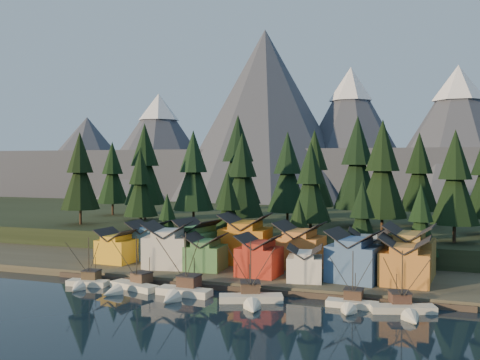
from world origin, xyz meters
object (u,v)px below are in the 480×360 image
(house_front_0, at_px, (117,245))
(house_back_1, at_px, (198,239))
(boat_0, at_px, (85,276))
(boat_3, at_px, (251,291))
(house_back_0, at_px, (148,239))
(house_front_1, at_px, (168,244))
(boat_2, at_px, (181,283))
(boat_1, at_px, (129,280))
(boat_6, at_px, (405,302))
(boat_5, at_px, (351,297))

(house_front_0, distance_m, house_back_1, 18.12)
(boat_0, bearing_deg, house_front_0, 95.56)
(boat_3, bearing_deg, house_back_0, 122.80)
(house_front_1, height_order, house_back_0, house_front_1)
(boat_0, xyz_separation_m, house_back_0, (0.85, 22.89, 4.01))
(boat_2, distance_m, house_front_1, 20.23)
(boat_1, distance_m, boat_3, 24.43)
(boat_3, distance_m, house_front_0, 41.47)
(house_front_1, bearing_deg, boat_6, -27.49)
(house_back_0, bearing_deg, boat_3, -37.44)
(boat_3, bearing_deg, boat_2, 157.78)
(boat_0, distance_m, house_front_0, 17.19)
(house_front_1, relative_size, house_back_0, 1.24)
(boat_0, relative_size, boat_5, 1.00)
(house_front_0, bearing_deg, house_back_0, 60.42)
(boat_2, xyz_separation_m, boat_5, (29.66, 2.24, -0.45))
(house_back_0, bearing_deg, house_front_1, -40.73)
(boat_0, relative_size, boat_1, 0.90)
(house_front_0, height_order, house_front_1, house_front_1)
(house_front_0, relative_size, house_front_1, 0.74)
(house_front_1, bearing_deg, boat_2, -67.09)
(boat_1, distance_m, boat_5, 40.86)
(boat_2, distance_m, boat_6, 38.16)
(boat_3, xyz_separation_m, boat_6, (24.89, 1.97, -0.11))
(boat_1, height_order, house_back_0, house_back_0)
(boat_0, distance_m, boat_5, 50.43)
(boat_6, distance_m, house_back_1, 51.53)
(house_front_0, xyz_separation_m, house_back_0, (4.33, 6.39, 0.63))
(house_front_0, relative_size, house_back_0, 0.92)
(boat_5, distance_m, house_front_1, 43.32)
(boat_2, xyz_separation_m, house_front_1, (-11.00, 16.47, 4.09))
(boat_6, xyz_separation_m, house_front_0, (-62.34, 15.52, 3.47))
(boat_0, relative_size, boat_3, 0.87)
(boat_3, xyz_separation_m, house_back_1, (-20.99, 24.99, 4.38))
(boat_1, bearing_deg, house_back_1, 98.54)
(house_front_0, xyz_separation_m, house_back_1, (16.46, 7.51, 1.03))
(boat_6, bearing_deg, boat_0, 163.26)
(boat_3, bearing_deg, boat_6, -16.87)
(boat_1, xyz_separation_m, boat_2, (11.18, -1.04, 0.44))
(house_front_0, bearing_deg, boat_1, -46.69)
(boat_6, relative_size, house_back_1, 1.10)
(boat_0, height_order, boat_1, boat_1)
(boat_5, xyz_separation_m, house_back_1, (-37.43, 22.56, 4.46))
(boat_0, xyz_separation_m, boat_6, (58.86, 0.97, -0.09))
(boat_1, distance_m, boat_6, 49.30)
(boat_1, height_order, boat_2, boat_2)
(boat_0, relative_size, house_back_1, 1.01)
(house_back_0, bearing_deg, boat_2, -51.63)
(boat_2, bearing_deg, house_front_1, 126.99)
(house_back_0, bearing_deg, house_front_0, -125.78)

